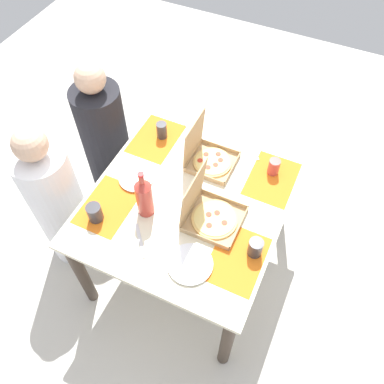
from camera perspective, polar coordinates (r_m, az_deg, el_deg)
ground_plane at (r=2.91m, az=0.00°, el=-8.86°), size 6.00×6.00×0.00m
dining_table at (r=2.35m, az=0.00°, el=-1.65°), size 1.25×1.06×0.76m
placemat_near_left at (r=2.05m, az=6.45°, el=-9.40°), size 0.36×0.26×0.00m
placemat_near_right at (r=2.36m, az=11.35°, el=1.86°), size 0.36×0.26×0.00m
placemat_far_left at (r=2.25m, az=-11.91°, el=-1.93°), size 0.36×0.26×0.00m
placemat_far_right at (r=2.54m, az=-5.20°, el=7.62°), size 0.36×0.26×0.00m
pizza_box_edge_far at (r=2.12m, az=2.57°, el=-3.07°), size 0.28×0.29×0.32m
pizza_box_center at (r=2.36m, az=2.36°, el=5.02°), size 0.26×0.26×0.30m
plate_far_left at (r=2.02m, az=-0.28°, el=-10.27°), size 0.23×0.23×0.02m
plate_far_right at (r=2.33m, az=-7.97°, el=1.92°), size 0.20×0.20×0.02m
soda_bottle at (r=2.09m, az=-6.84°, el=-0.69°), size 0.09×0.09×0.32m
cup_red at (r=2.36m, az=11.61°, el=3.57°), size 0.07×0.07×0.10m
cup_dark at (r=2.18m, az=-13.73°, el=-2.89°), size 0.08×0.08×0.11m
cup_clear_right at (r=2.51m, az=-4.35°, el=8.78°), size 0.06×0.06×0.11m
cup_spare at (r=2.04m, az=9.04°, el=-7.85°), size 0.07×0.07×0.10m
knife_by_far_right at (r=2.10m, az=-7.40°, el=-6.88°), size 0.17×0.15×0.00m
fork_by_far_left at (r=2.49m, az=8.71°, el=6.17°), size 0.16×0.13×0.00m
knife_by_near_right at (r=2.63m, az=-1.17°, el=10.03°), size 0.14×0.18×0.00m
diner_left_seat at (r=2.63m, az=-18.53°, el=-1.66°), size 0.32×0.32×1.17m
diner_right_seat at (r=2.87m, az=-12.13°, el=6.82°), size 0.32×0.32×1.18m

